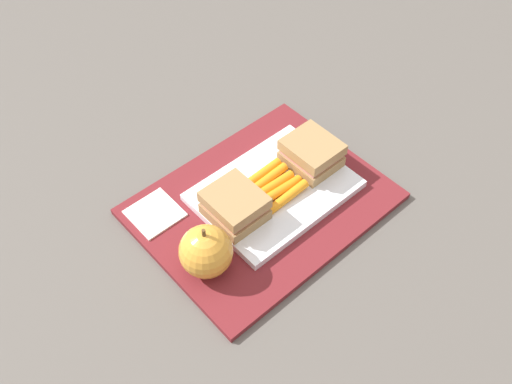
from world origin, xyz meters
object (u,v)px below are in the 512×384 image
(apple, at_px, (206,251))
(paper_napkin, at_px, (155,213))
(food_tray, at_px, (274,190))
(carrot_sticks_bundle, at_px, (274,185))
(sandwich_half_left, at_px, (312,153))
(sandwich_half_right, at_px, (235,206))

(apple, distance_m, paper_napkin, 0.13)
(food_tray, xyz_separation_m, carrot_sticks_bundle, (0.00, -0.00, 0.01))
(sandwich_half_left, distance_m, apple, 0.24)
(carrot_sticks_bundle, bearing_deg, sandwich_half_right, 0.13)
(food_tray, distance_m, carrot_sticks_bundle, 0.01)
(sandwich_half_right, height_order, paper_napkin, sandwich_half_right)
(sandwich_half_left, xyz_separation_m, sandwich_half_right, (0.16, 0.00, 0.00))
(sandwich_half_right, height_order, carrot_sticks_bundle, sandwich_half_right)
(food_tray, relative_size, sandwich_half_left, 2.88)
(sandwich_half_right, bearing_deg, carrot_sticks_bundle, -179.87)
(apple, xyz_separation_m, paper_napkin, (0.00, -0.12, -0.04))
(food_tray, distance_m, paper_napkin, 0.18)
(food_tray, distance_m, sandwich_half_right, 0.08)
(sandwich_half_left, bearing_deg, food_tray, 0.00)
(food_tray, height_order, sandwich_half_left, sandwich_half_left)
(sandwich_half_left, distance_m, sandwich_half_right, 0.16)
(sandwich_half_left, distance_m, paper_napkin, 0.26)
(apple, bearing_deg, sandwich_half_right, -156.23)
(sandwich_half_left, relative_size, sandwich_half_right, 1.00)
(sandwich_half_right, bearing_deg, food_tray, 180.00)
(sandwich_half_right, xyz_separation_m, apple, (0.08, 0.04, 0.00))
(sandwich_half_left, height_order, apple, apple)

